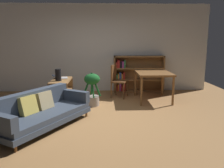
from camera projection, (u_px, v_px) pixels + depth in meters
The scene contains 10 objects.
ground_plane at pixel (99, 118), 4.90m from camera, with size 8.16×8.16×0.00m, color #9E7042.
back_wall_panel at pixel (100, 48), 7.29m from camera, with size 6.80×0.10×2.70m, color silver.
fabric_couch at pixel (40, 111), 4.36m from camera, with size 1.70×2.11×0.67m.
media_console at pixel (62, 91), 5.97m from camera, with size 0.46×1.04×0.62m.
open_laptop at pixel (61, 77), 6.11m from camera, with size 0.45×0.36×0.10m.
desk_speaker at pixel (58, 75), 5.72m from camera, with size 0.15×0.15×0.29m.
potted_floor_plant at pixel (92, 88), 5.73m from camera, with size 0.46×0.41×0.83m.
dining_table at pixel (153, 75), 6.22m from camera, with size 0.90×1.17×0.77m.
dining_chair_near at pixel (117, 79), 6.58m from camera, with size 0.53×0.57×0.93m.
bookshelf at pixel (135, 74), 7.31m from camera, with size 1.57×0.31×1.13m.
Camera 1 is at (0.09, -4.68, 1.64)m, focal length 37.21 mm.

